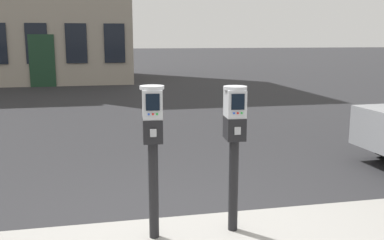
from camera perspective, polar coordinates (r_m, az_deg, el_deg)
The scene contains 3 objects.
ground_plane at distance 4.52m, azimuth -1.55°, elevation -15.03°, with size 160.00×160.00×0.00m, color #28282B.
parking_meter_near_kerb at distance 3.90m, azimuth -5.14°, elevation -1.93°, with size 0.23×0.26×1.41m.
parking_meter_twin_adjacent at distance 4.06m, azimuth 5.53°, elevation -1.64°, with size 0.23×0.26×1.39m.
Camera 1 is at (-0.74, -4.01, 1.96)m, focal length 40.99 mm.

